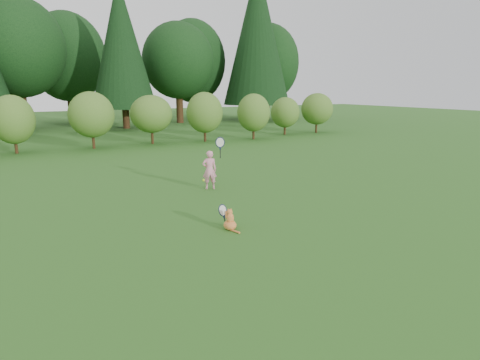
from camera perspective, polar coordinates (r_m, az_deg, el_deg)
ground at (r=9.68m, az=1.28°, el=-5.11°), size 100.00×100.00×0.00m
shrub_row at (r=21.50m, az=-16.70°, el=8.18°), size 28.00×3.00×2.80m
woodland_backdrop at (r=31.60m, az=-21.76°, el=20.31°), size 48.00×10.00×15.00m
child at (r=12.10m, az=-4.31°, el=1.58°), size 0.68×0.41×1.77m
cat at (r=8.72m, az=-1.48°, el=-5.50°), size 0.39×0.67×0.63m
tennis_ball at (r=10.87m, az=-5.20°, el=-0.03°), size 0.07×0.07×0.07m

